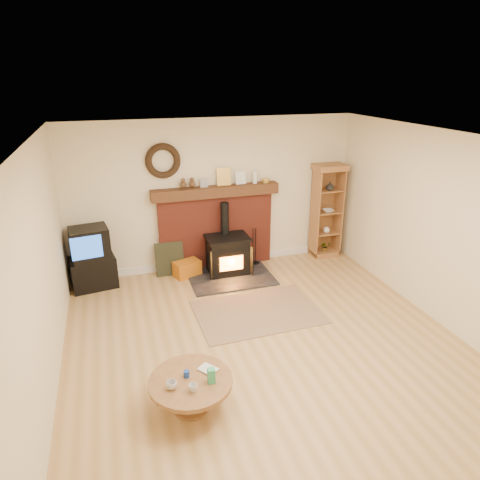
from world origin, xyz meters
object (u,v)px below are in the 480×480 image
object	(u,v)px
wood_stove	(228,256)
coffee_table	(191,385)
curio_cabinet	(326,211)
tv_unit	(92,259)

from	to	relation	value
wood_stove	coffee_table	bearing A→B (deg)	-112.46
wood_stove	curio_cabinet	bearing A→B (deg)	8.12
wood_stove	curio_cabinet	size ratio (longest dim) A/B	0.80
tv_unit	curio_cabinet	size ratio (longest dim) A/B	0.58
curio_cabinet	coffee_table	size ratio (longest dim) A/B	2.04
curio_cabinet	coffee_table	world-z (taller)	curio_cabinet
wood_stove	curio_cabinet	xyz separation A→B (m)	(1.98, 0.28, 0.55)
tv_unit	curio_cabinet	distance (m)	4.21
wood_stove	coffee_table	world-z (taller)	wood_stove
wood_stove	curio_cabinet	distance (m)	2.07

